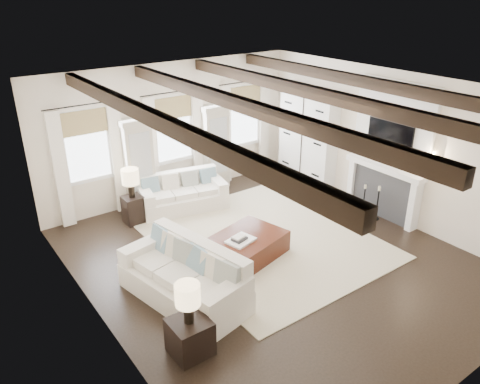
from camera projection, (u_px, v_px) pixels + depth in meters
ground at (273, 259)px, 8.86m from camera, size 7.50×7.50×0.00m
room_shell at (276, 145)px, 9.15m from camera, size 6.54×7.54×3.22m
area_rug at (265, 240)px, 9.50m from camera, size 3.83×4.46×0.02m
sofa_back at (182, 195)px, 10.76m from camera, size 2.08×1.27×0.83m
sofa_left at (187, 277)px, 7.65m from camera, size 1.43×2.40×0.96m
ottoman at (242, 249)px, 8.78m from camera, size 1.87×1.41×0.44m
tray at (241, 241)px, 8.60m from camera, size 0.58×0.49×0.04m
book_lower at (239, 239)px, 8.58m from camera, size 0.30×0.26×0.04m
book_upper at (238, 237)px, 8.57m from camera, size 0.25×0.22×0.03m
side_table_front at (190, 337)px, 6.54m from camera, size 0.54×0.54×0.54m
lamp_front at (188, 297)px, 6.26m from camera, size 0.35×0.35×0.61m
side_table_back at (134, 210)px, 10.12m from camera, size 0.41×0.41×0.61m
lamp_back at (130, 178)px, 9.82m from camera, size 0.37×0.37×0.63m
candlestick_near at (377, 206)px, 10.23m from camera, size 0.16×0.16×0.79m
candlestick_far at (364, 201)px, 10.52m from camera, size 0.14×0.14×0.70m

